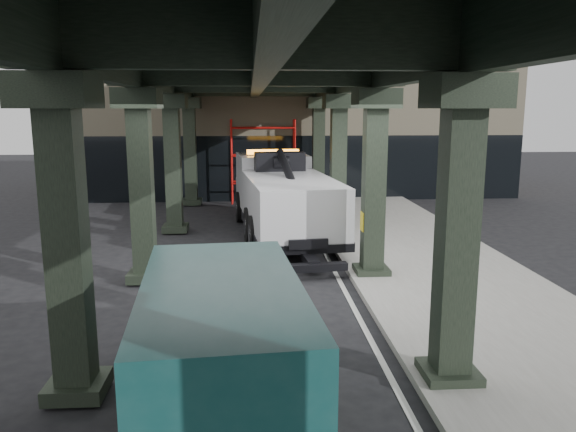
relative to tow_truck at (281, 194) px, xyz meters
name	(u,v)px	position (x,y,z in m)	size (l,w,h in m)	color
ground	(279,305)	(-0.47, -7.40, -1.51)	(90.00, 90.00, 0.00)	black
sidewalk	(440,273)	(4.03, -5.40, -1.43)	(5.00, 40.00, 0.15)	gray
lane_stripe	(338,278)	(1.23, -5.40, -1.50)	(0.12, 38.00, 0.01)	silver
viaduct	(258,69)	(-0.87, -5.40, 3.95)	(7.40, 32.00, 6.40)	black
building	(296,117)	(1.53, 12.60, 2.49)	(22.00, 10.00, 8.00)	#C6B793
scaffolding	(263,159)	(-0.47, 7.24, 0.60)	(3.08, 0.88, 4.00)	red
tow_truck	(281,194)	(0.00, 0.00, 0.00)	(3.57, 9.64, 3.09)	black
towed_van	(222,349)	(-1.53, -12.47, -0.28)	(2.64, 5.77, 2.28)	#134545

